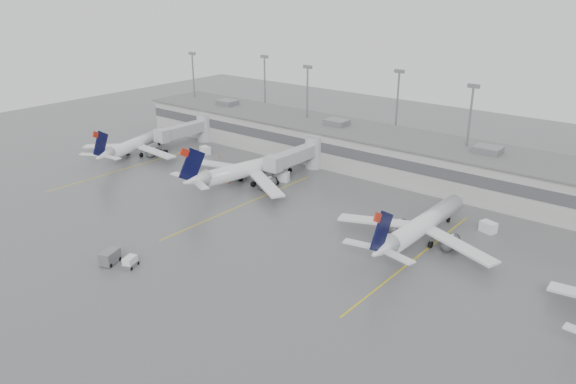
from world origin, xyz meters
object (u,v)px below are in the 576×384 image
Objects in this scene: jet_mid_right at (421,225)px; baggage_tug at (130,263)px; jet_far_left at (135,144)px; jet_mid_left at (249,168)px.

jet_mid_right is 10.71× the size of baggage_tug.
jet_mid_left reaches higher than jet_far_left.
baggage_tug is at bearing -54.40° from jet_far_left.
jet_far_left is 74.35m from jet_mid_right.
jet_mid_left reaches higher than jet_mid_right.
jet_mid_right is at bearing -17.30° from jet_far_left.
jet_mid_left is at bearing 85.59° from baggage_tug.
jet_mid_right reaches higher than baggage_tug.
jet_mid_left reaches higher than baggage_tug.
jet_far_left is 56.80m from baggage_tug.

